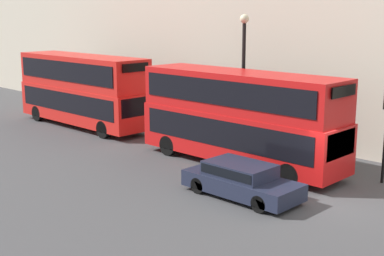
{
  "coord_description": "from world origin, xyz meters",
  "views": [
    {
      "loc": [
        -17.06,
        -9.39,
        6.88
      ],
      "look_at": [
        0.48,
        7.65,
        1.62
      ],
      "focal_mm": 50.0,
      "sensor_mm": 36.0,
      "label": 1
    }
  ],
  "objects_px": {
    "bus_leading": "(240,114)",
    "bus_second_in_queue": "(82,88)",
    "pedestrian": "(87,104)",
    "car_dark_sedan": "(241,179)"
  },
  "relations": [
    {
      "from": "bus_leading",
      "to": "bus_second_in_queue",
      "type": "height_order",
      "value": "bus_second_in_queue"
    },
    {
      "from": "car_dark_sedan",
      "to": "pedestrian",
      "type": "height_order",
      "value": "pedestrian"
    },
    {
      "from": "bus_second_in_queue",
      "to": "pedestrian",
      "type": "bearing_deg",
      "value": 51.07
    },
    {
      "from": "bus_leading",
      "to": "bus_second_in_queue",
      "type": "distance_m",
      "value": 12.41
    },
    {
      "from": "bus_leading",
      "to": "car_dark_sedan",
      "type": "distance_m",
      "value": 4.76
    },
    {
      "from": "car_dark_sedan",
      "to": "pedestrian",
      "type": "distance_m",
      "value": 18.77
    },
    {
      "from": "car_dark_sedan",
      "to": "pedestrian",
      "type": "bearing_deg",
      "value": 72.85
    },
    {
      "from": "bus_second_in_queue",
      "to": "pedestrian",
      "type": "relative_size",
      "value": 5.84
    },
    {
      "from": "bus_second_in_queue",
      "to": "car_dark_sedan",
      "type": "bearing_deg",
      "value": -102.53
    },
    {
      "from": "bus_leading",
      "to": "car_dark_sedan",
      "type": "height_order",
      "value": "bus_leading"
    }
  ]
}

